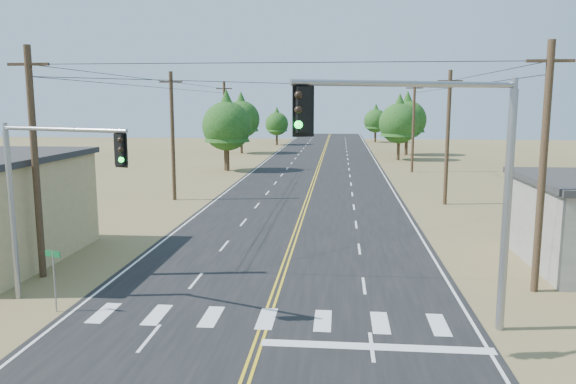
# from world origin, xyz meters

# --- Properties ---
(road) EXTENTS (15.00, 200.00, 0.02)m
(road) POSITION_xyz_m (0.00, 30.00, 0.01)
(road) COLOR black
(road) RESTS_ON ground
(utility_pole_left_near) EXTENTS (1.80, 0.30, 10.00)m
(utility_pole_left_near) POSITION_xyz_m (-10.50, 12.00, 5.12)
(utility_pole_left_near) COLOR #4C3826
(utility_pole_left_near) RESTS_ON ground
(utility_pole_left_mid) EXTENTS (1.80, 0.30, 10.00)m
(utility_pole_left_mid) POSITION_xyz_m (-10.50, 32.00, 5.12)
(utility_pole_left_mid) COLOR #4C3826
(utility_pole_left_mid) RESTS_ON ground
(utility_pole_left_far) EXTENTS (1.80, 0.30, 10.00)m
(utility_pole_left_far) POSITION_xyz_m (-10.50, 52.00, 5.12)
(utility_pole_left_far) COLOR #4C3826
(utility_pole_left_far) RESTS_ON ground
(utility_pole_right_near) EXTENTS (1.80, 0.30, 10.00)m
(utility_pole_right_near) POSITION_xyz_m (10.50, 12.00, 5.12)
(utility_pole_right_near) COLOR #4C3826
(utility_pole_right_near) RESTS_ON ground
(utility_pole_right_mid) EXTENTS (1.80, 0.30, 10.00)m
(utility_pole_right_mid) POSITION_xyz_m (10.50, 32.00, 5.12)
(utility_pole_right_mid) COLOR #4C3826
(utility_pole_right_mid) RESTS_ON ground
(utility_pole_right_far) EXTENTS (1.80, 0.30, 10.00)m
(utility_pole_right_far) POSITION_xyz_m (10.50, 52.00, 5.12)
(utility_pole_right_far) COLOR #4C3826
(utility_pole_right_far) RESTS_ON ground
(signal_mast_left) EXTENTS (5.66, 2.37, 6.87)m
(signal_mast_left) POSITION_xyz_m (-8.39, 8.64, 4.67)
(signal_mast_left) COLOR gray
(signal_mast_left) RESTS_ON ground
(signal_mast_right) EXTENTS (7.03, 3.46, 8.39)m
(signal_mast_right) POSITION_xyz_m (5.96, 6.90, 5.73)
(signal_mast_right) COLOR gray
(signal_mast_right) RESTS_ON ground
(street_sign) EXTENTS (0.67, 0.22, 2.31)m
(street_sign) POSITION_xyz_m (-7.80, 8.00, 1.55)
(street_sign) COLOR gray
(street_sign) RESTS_ON ground
(tree_left_near) EXTENTS (5.49, 5.49, 9.16)m
(tree_left_near) POSITION_xyz_m (-10.14, 51.40, 5.60)
(tree_left_near) COLOR #3F2D1E
(tree_left_near) RESTS_ON ground
(tree_left_mid) EXTENTS (5.61, 5.61, 9.36)m
(tree_left_mid) POSITION_xyz_m (-12.42, 73.52, 5.73)
(tree_left_mid) COLOR #3F2D1E
(tree_left_mid) RESTS_ON ground
(tree_left_far) EXTENTS (4.19, 4.19, 6.98)m
(tree_left_far) POSITION_xyz_m (-9.00, 91.19, 4.27)
(tree_left_far) COLOR #3F2D1E
(tree_left_far) RESTS_ON ground
(tree_right_near) EXTENTS (5.35, 5.35, 8.92)m
(tree_right_near) POSITION_xyz_m (10.33, 65.44, 5.46)
(tree_right_near) COLOR #3F2D1E
(tree_right_near) RESTS_ON ground
(tree_right_mid) EXTENTS (5.63, 5.63, 9.38)m
(tree_right_mid) POSITION_xyz_m (12.24, 73.05, 5.74)
(tree_right_mid) COLOR #3F2D1E
(tree_right_mid) RESTS_ON ground
(tree_right_far) EXTENTS (4.53, 4.53, 7.55)m
(tree_right_far) POSITION_xyz_m (9.36, 100.18, 4.62)
(tree_right_far) COLOR #3F2D1E
(tree_right_far) RESTS_ON ground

